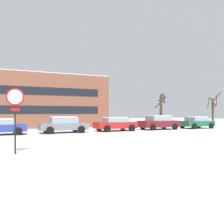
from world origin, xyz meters
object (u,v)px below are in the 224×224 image
Objects in this scene: parked_car_maroon at (159,122)px; parked_car_gray at (63,125)px; parked_car_red at (115,124)px; parked_car_blue at (0,126)px; stop_sign at (15,108)px; parked_car_green at (197,122)px.

parked_car_gray is at bearing 179.92° from parked_car_maroon.
parked_car_gray is 5.21m from parked_car_red.
parked_car_gray is at bearing -1.69° from parked_car_blue.
stop_sign reaches higher than parked_car_green.
parked_car_maroon is 5.21m from parked_car_green.
parked_car_blue is 15.62m from parked_car_maroon.
stop_sign is 18.63m from parked_car_maroon.
parked_car_blue is 10.42m from parked_car_red.
parked_car_maroon is 1.11× the size of parked_car_green.
parked_car_maroon is at bearing -0.08° from parked_car_gray.
parked_car_green is at bearing -1.04° from parked_car_blue.
stop_sign is at bearing -88.47° from parked_car_blue.
parked_car_blue is 0.93× the size of parked_car_maroon.
parked_car_blue is at bearing 91.53° from stop_sign.
stop_sign is 0.72× the size of parked_car_green.
parked_car_blue is at bearing 178.96° from parked_car_green.
parked_car_green is at bearing -1.27° from parked_car_red.
parked_car_blue is 1.03× the size of parked_car_green.
parked_car_blue is 0.99× the size of parked_car_red.
stop_sign is 0.68× the size of parked_car_gray.
stop_sign is 0.65× the size of parked_car_maroon.
parked_car_green is (20.83, -0.38, 0.01)m from parked_car_blue.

